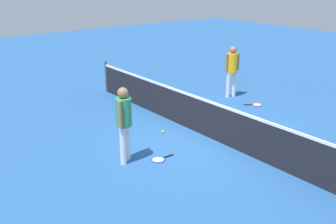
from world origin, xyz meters
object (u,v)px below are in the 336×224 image
at_px(tennis_racket_far_player, 256,105).
at_px(player_near_side, 124,119).
at_px(tennis_racket_near_player, 159,159).
at_px(player_far_side, 232,67).
at_px(tennis_ball_by_net, 163,132).

bearing_deg(tennis_racket_far_player, player_near_side, -81.63).
distance_m(tennis_racket_near_player, tennis_racket_far_player, 4.85).
relative_size(tennis_racket_near_player, tennis_racket_far_player, 1.02).
height_order(tennis_racket_near_player, tennis_racket_far_player, same).
distance_m(player_far_side, tennis_racket_near_player, 5.34).
bearing_deg(tennis_racket_near_player, player_far_side, 115.90).
bearing_deg(player_far_side, tennis_racket_near_player, -64.10).
bearing_deg(tennis_ball_by_net, player_far_side, 106.61).
xyz_separation_m(tennis_racket_far_player, tennis_ball_by_net, (-0.01, -3.70, 0.02)).
bearing_deg(player_far_side, player_near_side, -70.43).
xyz_separation_m(player_near_side, tennis_ball_by_net, (-0.80, 1.64, -0.98)).
bearing_deg(tennis_racket_near_player, tennis_racket_far_player, 104.01).
xyz_separation_m(player_far_side, tennis_racket_far_player, (1.12, -0.01, -1.00)).
xyz_separation_m(player_near_side, player_far_side, (-1.90, 5.35, 0.00)).
height_order(tennis_racket_far_player, tennis_ball_by_net, tennis_ball_by_net).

